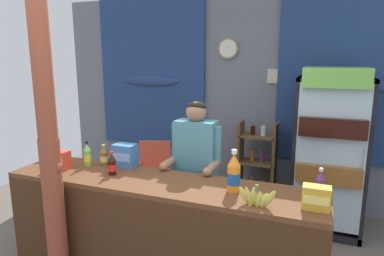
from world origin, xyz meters
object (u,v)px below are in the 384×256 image
at_px(soda_bottle_orange_soda, 234,174).
at_px(snack_box_choco_powder, 316,198).
at_px(snack_box_biscuit, 125,156).
at_px(banana_bunch, 256,197).
at_px(plastic_lawn_chair, 154,170).
at_px(snack_box_crackers, 61,160).
at_px(drink_fridge, 330,143).
at_px(soda_bottle_cola, 112,165).
at_px(soda_bottle_grape_soda, 320,185).
at_px(timber_post, 49,146).
at_px(stall_counter, 153,229).
at_px(soda_bottle_lime_soda, 87,155).
at_px(soda_bottle_iced_tea, 104,156).
at_px(bottle_shelf_rack, 257,165).
at_px(shopkeeper, 196,162).

distance_m(soda_bottle_orange_soda, snack_box_choco_powder, 0.61).
relative_size(snack_box_biscuit, banana_bunch, 0.77).
distance_m(plastic_lawn_chair, snack_box_crackers, 1.62).
distance_m(drink_fridge, snack_box_crackers, 2.82).
height_order(soda_bottle_cola, soda_bottle_grape_soda, soda_bottle_grape_soda).
distance_m(drink_fridge, plastic_lawn_chair, 2.22).
distance_m(timber_post, soda_bottle_orange_soda, 1.44).
height_order(stall_counter, soda_bottle_lime_soda, soda_bottle_lime_soda).
distance_m(snack_box_choco_powder, banana_bunch, 0.40).
bearing_deg(soda_bottle_iced_tea, snack_box_biscuit, 7.12).
bearing_deg(bottle_shelf_rack, stall_counter, -104.08).
xyz_separation_m(shopkeeper, soda_bottle_grape_soda, (1.11, -0.41, 0.07)).
xyz_separation_m(drink_fridge, soda_bottle_grape_soda, (-0.08, -1.47, 0.03)).
bearing_deg(soda_bottle_cola, banana_bunch, -8.25).
xyz_separation_m(shopkeeper, snack_box_choco_powder, (1.10, -0.62, 0.06)).
relative_size(soda_bottle_lime_soda, snack_box_biscuit, 1.10).
distance_m(soda_bottle_grape_soda, snack_box_choco_powder, 0.21).
bearing_deg(plastic_lawn_chair, soda_bottle_grape_soda, -33.28).
xyz_separation_m(soda_bottle_lime_soda, snack_box_crackers, (-0.17, -0.16, -0.02)).
bearing_deg(snack_box_choco_powder, bottle_shelf_rack, 111.25).
xyz_separation_m(plastic_lawn_chair, snack_box_biscuit, (0.36, -1.25, 0.58)).
bearing_deg(snack_box_crackers, bottle_shelf_rack, 51.75).
distance_m(soda_bottle_cola, soda_bottle_lime_soda, 0.38).
distance_m(snack_box_biscuit, banana_bunch, 1.37).
distance_m(plastic_lawn_chair, soda_bottle_orange_soda, 2.15).
bearing_deg(bottle_shelf_rack, snack_box_biscuit, -120.63).
height_order(timber_post, soda_bottle_grape_soda, timber_post).
xyz_separation_m(soda_bottle_orange_soda, snack_box_crackers, (-1.61, -0.05, -0.06)).
relative_size(plastic_lawn_chair, soda_bottle_grape_soda, 3.81).
bearing_deg(snack_box_biscuit, plastic_lawn_chair, 106.04).
xyz_separation_m(drink_fridge, banana_bunch, (-0.48, -1.78, -0.01)).
bearing_deg(soda_bottle_iced_tea, banana_bunch, -14.41).
height_order(shopkeeper, soda_bottle_cola, shopkeeper).
distance_m(soda_bottle_lime_soda, snack_box_biscuit, 0.36).
bearing_deg(soda_bottle_iced_tea, shopkeeper, 21.96).
distance_m(stall_counter, bottle_shelf_rack, 1.99).
bearing_deg(shopkeeper, snack_box_biscuit, -153.28).
relative_size(soda_bottle_iced_tea, soda_bottle_lime_soda, 0.85).
bearing_deg(snack_box_crackers, shopkeeper, 26.79).
xyz_separation_m(timber_post, soda_bottle_lime_soda, (-0.07, 0.53, -0.23)).
distance_m(soda_bottle_orange_soda, soda_bottle_cola, 1.08).
height_order(bottle_shelf_rack, soda_bottle_iced_tea, same).
bearing_deg(snack_box_choco_powder, banana_bunch, -165.88).
distance_m(timber_post, soda_bottle_cola, 0.55).
height_order(timber_post, drink_fridge, timber_post).
xyz_separation_m(timber_post, soda_bottle_cola, (0.29, 0.40, -0.24)).
bearing_deg(soda_bottle_grape_soda, snack_box_biscuit, 176.34).
bearing_deg(snack_box_crackers, snack_box_choco_powder, -1.46).
bearing_deg(soda_bottle_lime_soda, soda_bottle_orange_soda, -4.50).
xyz_separation_m(snack_box_crackers, snack_box_biscuit, (0.52, 0.26, 0.02)).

